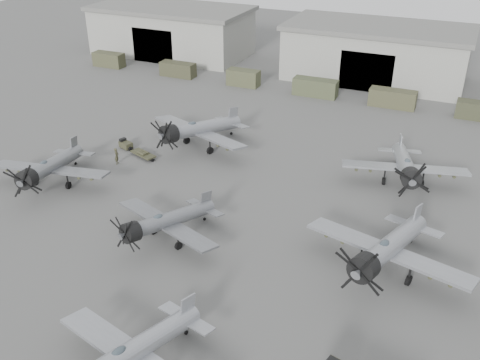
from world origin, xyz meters
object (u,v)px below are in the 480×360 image
object	(u,v)px
aircraft_near_1	(128,355)
aircraft_mid_2	(387,250)
aircraft_far_1	(406,166)
tug_trailer	(132,148)
aircraft_mid_0	(48,168)
ground_crew	(117,156)
aircraft_far_0	(196,130)
aircraft_mid_1	(163,222)

from	to	relation	value
aircraft_near_1	aircraft_mid_2	size ratio (longest dim) A/B	0.87
aircraft_mid_2	aircraft_far_1	size ratio (longest dim) A/B	1.07
aircraft_mid_2	tug_trailer	distance (m)	33.65
aircraft_mid_0	ground_crew	size ratio (longest dim) A/B	6.62
ground_crew	aircraft_mid_2	bearing A→B (deg)	-122.27
aircraft_near_1	aircraft_far_0	world-z (taller)	aircraft_far_0
aircraft_far_1	ground_crew	bearing A→B (deg)	179.71
aircraft_mid_0	aircraft_far_1	bearing A→B (deg)	12.46
aircraft_mid_0	aircraft_near_1	bearing A→B (deg)	-50.81
aircraft_far_1	aircraft_far_0	bearing A→B (deg)	166.85
aircraft_mid_2	ground_crew	distance (m)	32.44
aircraft_mid_1	aircraft_far_0	xyz separation A→B (m)	(-6.47, 18.24, 0.45)
aircraft_near_1	aircraft_mid_1	distance (m)	15.23
aircraft_mid_0	aircraft_mid_2	world-z (taller)	aircraft_mid_2
ground_crew	aircraft_far_1	bearing A→B (deg)	-93.78
aircraft_mid_0	tug_trailer	size ratio (longest dim) A/B	2.13
aircraft_near_1	tug_trailer	world-z (taller)	aircraft_near_1
aircraft_mid_1	aircraft_mid_2	xyz separation A→B (m)	(18.50, 3.14, 0.44)
aircraft_near_1	aircraft_mid_0	xyz separation A→B (m)	(-21.91, 17.72, 0.09)
aircraft_mid_1	tug_trailer	distance (m)	19.57
aircraft_far_1	tug_trailer	bearing A→B (deg)	173.63
tug_trailer	aircraft_near_1	bearing A→B (deg)	-36.36
aircraft_near_1	aircraft_far_1	distance (m)	34.89
aircraft_mid_1	ground_crew	xyz separation A→B (m)	(-12.91, 11.07, -1.11)
aircraft_mid_2	aircraft_near_1	bearing A→B (deg)	-112.03
tug_trailer	ground_crew	size ratio (longest dim) A/B	3.10
aircraft_mid_0	ground_crew	bearing A→B (deg)	55.54
aircraft_mid_2	ground_crew	size ratio (longest dim) A/B	7.26
aircraft_near_1	aircraft_mid_2	world-z (taller)	aircraft_mid_2
aircraft_near_1	ground_crew	distance (m)	31.40
aircraft_far_0	aircraft_near_1	bearing A→B (deg)	-49.29
aircraft_mid_1	aircraft_near_1	bearing A→B (deg)	-47.58
aircraft_mid_2	aircraft_far_1	xyz separation A→B (m)	(-0.92, 15.72, -0.16)
aircraft_mid_0	aircraft_far_0	distance (m)	17.38
aircraft_far_1	aircraft_mid_2	bearing A→B (deg)	-101.27
aircraft_far_0	aircraft_far_1	bearing A→B (deg)	21.16
aircraft_near_1	aircraft_mid_0	bearing A→B (deg)	155.36
aircraft_mid_1	ground_crew	distance (m)	17.04
aircraft_far_1	aircraft_mid_0	bearing A→B (deg)	-170.32
tug_trailer	aircraft_mid_0	bearing A→B (deg)	-85.09
aircraft_mid_0	aircraft_far_0	size ratio (longest dim) A/B	0.92
aircraft_mid_1	aircraft_far_0	size ratio (longest dim) A/B	0.82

